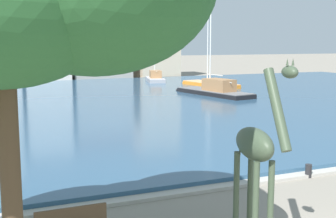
{
  "coord_description": "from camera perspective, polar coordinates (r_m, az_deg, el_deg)",
  "views": [
    {
      "loc": [
        -8.57,
        -6.8,
        4.98
      ],
      "look_at": [
        -1.1,
        10.55,
        2.2
      ],
      "focal_mm": 48.62,
      "sensor_mm": 36.0,
      "label": 1
    }
  ],
  "objects": [
    {
      "name": "townhouse_tall_gabled",
      "position": [
        62.13,
        -8.61,
        7.94
      ],
      "size": [
        7.92,
        5.24,
        9.18
      ],
      "color": "gray",
      "rests_on": "ground"
    },
    {
      "name": "mooring_bollard",
      "position": [
        17.81,
        17.2,
        -7.42
      ],
      "size": [
        0.24,
        0.24,
        0.5
      ],
      "primitive_type": "cylinder",
      "color": "#232326",
      "rests_on": "ground"
    },
    {
      "name": "townhouse_wide_warehouse",
      "position": [
        64.86,
        -1.61,
        9.39
      ],
      "size": [
        5.82,
        5.22,
        12.22
      ],
      "color": "#C6B293",
      "rests_on": "ground"
    },
    {
      "name": "harbor_water",
      "position": [
        36.8,
        -9.63,
        0.69
      ],
      "size": [
        86.32,
        44.21,
        0.27
      ],
      "primitive_type": "cube",
      "color": "#2D5170",
      "rests_on": "ground"
    },
    {
      "name": "sailboat_black",
      "position": [
        41.58,
        5.36,
        2.24
      ],
      "size": [
        3.86,
        9.94,
        8.72
      ],
      "color": "black",
      "rests_on": "ground"
    },
    {
      "name": "quay_edge_coping",
      "position": [
        16.41,
        9.55,
        -9.2
      ],
      "size": [
        86.32,
        0.5,
        0.12
      ],
      "primitive_type": "cube",
      "color": "#ADA89E",
      "rests_on": "ground"
    },
    {
      "name": "giraffe_statue",
      "position": [
        11.49,
        11.08,
        -4.91
      ],
      "size": [
        0.81,
        2.66,
        4.65
      ],
      "color": "#3D4C38",
      "rests_on": "ground"
    },
    {
      "name": "sailboat_orange",
      "position": [
        49.82,
        4.8,
        3.06
      ],
      "size": [
        3.29,
        8.86,
        9.35
      ],
      "color": "orange",
      "rests_on": "ground"
    },
    {
      "name": "sailboat_grey",
      "position": [
        55.32,
        -1.67,
        3.77
      ],
      "size": [
        3.19,
        6.09,
        5.73
      ],
      "color": "#939399",
      "rests_on": "ground"
    },
    {
      "name": "townhouse_corner_house",
      "position": [
        60.2,
        -15.18,
        8.64
      ],
      "size": [
        5.65,
        5.39,
        11.09
      ],
      "color": "beige",
      "rests_on": "ground"
    }
  ]
}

